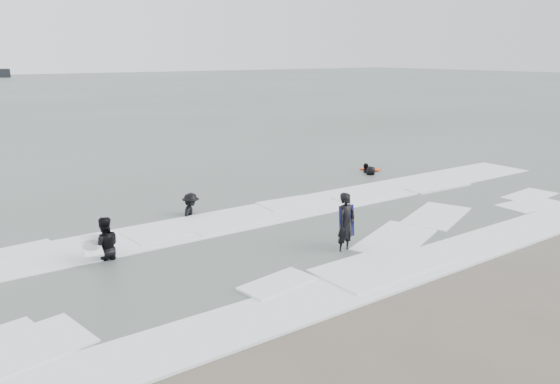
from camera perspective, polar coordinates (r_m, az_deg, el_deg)
ground at (r=15.67m, az=10.62°, el=-7.62°), size 320.00×320.00×0.00m
surfer_centre at (r=16.57m, az=6.84°, el=-6.24°), size 0.75×0.58×1.85m
surfer_wading at (r=16.61m, az=-17.73°, el=-6.78°), size 0.99×0.83×1.84m
surfer_breaker at (r=20.23m, az=-9.26°, el=-2.51°), size 1.21×1.26×1.72m
surfer_right_near at (r=27.46m, az=8.96°, el=1.95°), size 1.04×0.88×1.66m
surfer_right_far at (r=26.88m, az=9.45°, el=1.67°), size 0.85×0.60×1.63m
surf_foam at (r=18.25m, az=2.34°, el=-4.05°), size 30.03×9.06×0.09m
bodyboards at (r=19.82m, az=1.21°, el=-1.17°), size 16.00×8.37×1.25m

